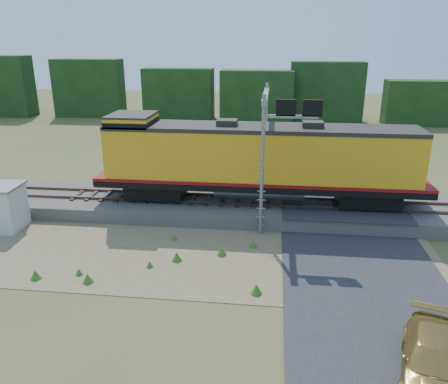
# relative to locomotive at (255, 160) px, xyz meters

# --- Properties ---
(ground) EXTENTS (140.00, 140.00, 0.00)m
(ground) POSITION_rel_locomotive_xyz_m (-1.86, -6.00, -3.38)
(ground) COLOR #475123
(ground) RESTS_ON ground
(ballast) EXTENTS (70.00, 5.00, 0.80)m
(ballast) POSITION_rel_locomotive_xyz_m (-1.86, 0.00, -2.98)
(ballast) COLOR slate
(ballast) RESTS_ON ground
(rails) EXTENTS (70.00, 1.54, 0.16)m
(rails) POSITION_rel_locomotive_xyz_m (-1.86, 0.00, -2.50)
(rails) COLOR brown
(rails) RESTS_ON ballast
(dirt_shoulder) EXTENTS (26.00, 8.00, 0.03)m
(dirt_shoulder) POSITION_rel_locomotive_xyz_m (-3.86, -5.50, -3.37)
(dirt_shoulder) COLOR #8C7754
(dirt_shoulder) RESTS_ON ground
(road) EXTENTS (7.00, 66.00, 0.86)m
(road) POSITION_rel_locomotive_xyz_m (5.14, -5.26, -3.29)
(road) COLOR #38383A
(road) RESTS_ON ground
(tree_line_north) EXTENTS (130.00, 3.00, 6.50)m
(tree_line_north) POSITION_rel_locomotive_xyz_m (-1.86, 32.00, -0.31)
(tree_line_north) COLOR #183413
(tree_line_north) RESTS_ON ground
(weed_clumps) EXTENTS (15.00, 6.20, 0.56)m
(weed_clumps) POSITION_rel_locomotive_xyz_m (-5.36, -5.90, -3.38)
(weed_clumps) COLOR #3B7320
(weed_clumps) RESTS_ON ground
(locomotive) EXTENTS (19.02, 2.90, 4.91)m
(locomotive) POSITION_rel_locomotive_xyz_m (0.00, 0.00, 0.00)
(locomotive) COLOR black
(locomotive) RESTS_ON rails
(shed) EXTENTS (2.22, 2.22, 2.52)m
(shed) POSITION_rel_locomotive_xyz_m (-13.50, -3.69, -2.10)
(shed) COLOR silver
(shed) RESTS_ON ground
(signal_gantry) EXTENTS (2.94, 6.20, 7.41)m
(signal_gantry) POSITION_rel_locomotive_xyz_m (0.88, -0.68, 2.16)
(signal_gantry) COLOR gray
(signal_gantry) RESTS_ON ground
(car) EXTENTS (3.14, 4.91, 1.32)m
(car) POSITION_rel_locomotive_xyz_m (6.12, -12.79, -2.72)
(car) COLOR #AD8C40
(car) RESTS_ON ground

